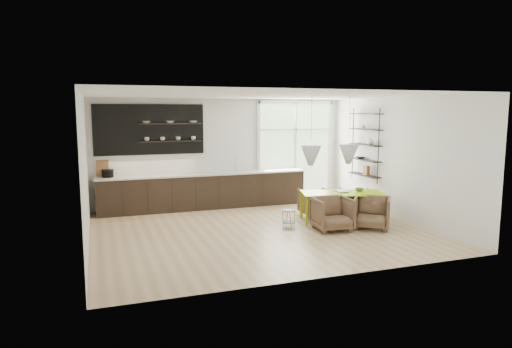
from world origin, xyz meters
name	(u,v)px	position (x,y,z in m)	size (l,w,h in m)	color
room	(267,158)	(0.58, 1.10, 1.46)	(7.02, 6.01, 2.91)	#D9B58D
kitchen_run	(201,186)	(-0.70, 2.69, 0.60)	(5.54, 0.69, 2.75)	black
right_shelving	(366,147)	(3.36, 1.17, 1.65)	(0.26, 1.22, 1.90)	black
dining_table	(343,194)	(2.10, 0.13, 0.64)	(2.05, 1.34, 0.69)	#96CA01
armchair_back_left	(316,202)	(1.79, 0.88, 0.33)	(0.71, 0.73, 0.66)	brown
armchair_back_right	(354,202)	(2.70, 0.57, 0.34)	(0.72, 0.74, 0.68)	brown
armchair_front_left	(332,214)	(1.49, -0.49, 0.36)	(0.77, 0.80, 0.73)	brown
armchair_front_right	(372,213)	(2.39, -0.64, 0.35)	(0.75, 0.78, 0.71)	brown
wire_stool	(289,216)	(0.71, 0.06, 0.25)	(0.31, 0.31, 0.39)	black
table_book	(337,191)	(2.00, 0.24, 0.71)	(0.25, 0.34, 0.03)	white
table_bowl	(359,189)	(2.59, 0.19, 0.72)	(0.21, 0.21, 0.06)	#507D56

